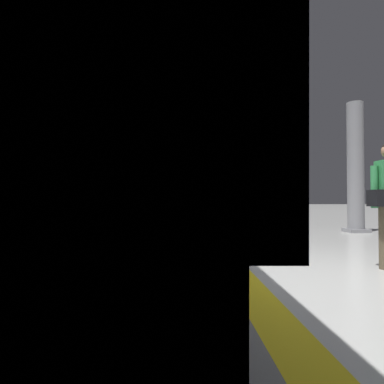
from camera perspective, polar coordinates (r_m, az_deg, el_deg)
name	(u,v)px	position (r m, az deg, el deg)	size (l,w,h in m)	color
ground_plane	(305,270)	(4.57, 18.80, -12.62)	(120.00, 120.00, 0.00)	silver
safety_line_strip	(197,221)	(14.23, 0.90, -4.92)	(0.36, 80.00, 0.01)	yellow
tactile_edge_band	(189,221)	(14.22, -0.46, -4.93)	(0.63, 80.00, 0.01)	slate
high_speed_train	(147,161)	(14.04, -7.76, 5.26)	(2.94, 36.38, 4.97)	#38383D
passenger_near	(214,198)	(16.08, 3.75, -1.04)	(0.52, 0.24, 1.68)	brown
suitcase_near	(221,211)	(15.88, 5.00, -3.33)	(0.43, 0.33, 0.63)	black
platform_pillar	(355,170)	(10.27, 26.22, 3.42)	(0.56, 0.56, 3.60)	gray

